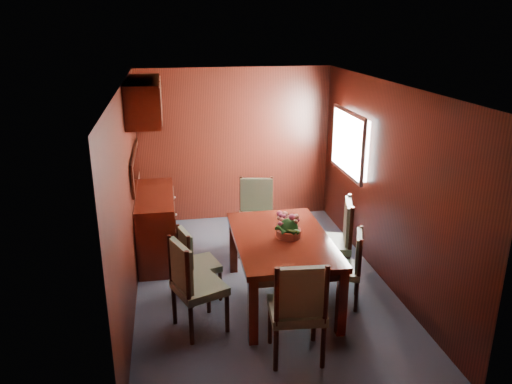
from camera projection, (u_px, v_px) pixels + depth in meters
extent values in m
plane|color=#393E4D|center=(262.00, 284.00, 6.12)|extent=(4.50, 4.50, 0.00)
cube|color=black|center=(128.00, 199.00, 5.48)|extent=(0.02, 4.50, 2.40)
cube|color=black|center=(385.00, 184.00, 5.97)|extent=(0.02, 4.50, 2.40)
cube|color=black|center=(235.00, 145.00, 7.82)|extent=(3.00, 0.02, 2.40)
cube|color=black|center=(320.00, 290.00, 3.63)|extent=(3.00, 0.02, 2.40)
cube|color=black|center=(263.00, 85.00, 5.33)|extent=(3.00, 4.50, 0.02)
cube|color=white|center=(352.00, 143.00, 6.91)|extent=(0.14, 1.10, 0.80)
cube|color=#B2B2B7|center=(347.00, 143.00, 6.90)|extent=(0.04, 1.20, 0.90)
cube|color=black|center=(135.00, 167.00, 6.38)|extent=(0.03, 1.36, 0.41)
cube|color=silver|center=(137.00, 167.00, 6.39)|extent=(0.01, 1.30, 0.35)
cube|color=black|center=(144.00, 100.00, 6.14)|extent=(0.40, 1.40, 0.50)
cube|color=black|center=(157.00, 225.00, 6.69)|extent=(0.48, 1.40, 0.90)
cube|color=black|center=(253.00, 312.00, 4.88)|extent=(0.09, 0.09, 0.72)
cube|color=black|center=(342.00, 303.00, 5.03)|extent=(0.09, 0.09, 0.72)
cube|color=black|center=(233.00, 246.00, 6.31)|extent=(0.09, 0.09, 0.72)
cube|color=black|center=(303.00, 241.00, 6.45)|extent=(0.09, 0.09, 0.72)
cube|color=black|center=(282.00, 247.00, 5.57)|extent=(0.93, 1.55, 0.10)
cube|color=black|center=(282.00, 240.00, 5.54)|extent=(1.05, 1.67, 0.06)
cylinder|color=black|center=(174.00, 306.00, 5.25)|extent=(0.05, 0.05, 0.41)
cylinder|color=black|center=(191.00, 326.00, 4.91)|extent=(0.05, 0.05, 0.41)
cylinder|color=black|center=(208.00, 296.00, 5.45)|extent=(0.05, 0.05, 0.41)
cylinder|color=black|center=(227.00, 314.00, 5.11)|extent=(0.05, 0.05, 0.41)
cube|color=#5B6B51|center=(199.00, 287.00, 5.09)|extent=(0.61, 0.62, 0.08)
cylinder|color=black|center=(171.00, 260.00, 5.07)|extent=(0.05, 0.05, 0.55)
cylinder|color=black|center=(188.00, 277.00, 4.73)|extent=(0.05, 0.05, 0.55)
cube|color=#5B6B51|center=(181.00, 266.00, 4.90)|extent=(0.22, 0.44, 0.46)
cylinder|color=black|center=(181.00, 279.00, 5.86)|extent=(0.04, 0.04, 0.35)
cylinder|color=black|center=(192.00, 293.00, 5.56)|extent=(0.04, 0.04, 0.35)
cylinder|color=black|center=(209.00, 273.00, 6.01)|extent=(0.04, 0.04, 0.35)
cylinder|color=black|center=(220.00, 286.00, 5.70)|extent=(0.04, 0.04, 0.35)
cube|color=#5B6B51|center=(200.00, 265.00, 5.71)|extent=(0.50, 0.51, 0.07)
cylinder|color=black|center=(179.00, 243.00, 5.71)|extent=(0.04, 0.04, 0.47)
cylinder|color=black|center=(189.00, 256.00, 5.40)|extent=(0.04, 0.04, 0.47)
cube|color=#5B6B51|center=(185.00, 248.00, 5.56)|extent=(0.16, 0.38, 0.40)
cylinder|color=black|center=(356.00, 297.00, 5.48)|extent=(0.04, 0.04, 0.35)
cylinder|color=black|center=(357.00, 281.00, 5.81)|extent=(0.04, 0.04, 0.35)
cylinder|color=black|center=(325.00, 294.00, 5.54)|extent=(0.04, 0.04, 0.35)
cylinder|color=black|center=(327.00, 279.00, 5.87)|extent=(0.04, 0.04, 0.35)
cube|color=#5B6B51|center=(342.00, 270.00, 5.60)|extent=(0.52, 0.53, 0.07)
cylinder|color=black|center=(360.00, 259.00, 5.32)|extent=(0.04, 0.04, 0.47)
cylinder|color=black|center=(360.00, 245.00, 5.66)|extent=(0.04, 0.04, 0.47)
cube|color=#5B6B51|center=(358.00, 250.00, 5.49)|extent=(0.19, 0.37, 0.40)
cylinder|color=black|center=(347.00, 274.00, 5.91)|extent=(0.05, 0.05, 0.43)
cylinder|color=black|center=(345.00, 257.00, 6.32)|extent=(0.05, 0.05, 0.43)
cylinder|color=black|center=(312.00, 272.00, 5.95)|extent=(0.05, 0.05, 0.43)
cylinder|color=black|center=(312.00, 256.00, 6.36)|extent=(0.05, 0.05, 0.43)
cube|color=#5B6B51|center=(330.00, 244.00, 6.04)|extent=(0.60, 0.62, 0.09)
cylinder|color=black|center=(351.00, 230.00, 5.72)|extent=(0.05, 0.05, 0.57)
cylinder|color=black|center=(348.00, 216.00, 6.14)|extent=(0.05, 0.05, 0.57)
cube|color=#5B6B51|center=(348.00, 221.00, 5.92)|extent=(0.19, 0.46, 0.48)
cylinder|color=black|center=(276.00, 351.00, 4.54)|extent=(0.05, 0.05, 0.43)
cylinder|color=black|center=(323.00, 348.00, 4.58)|extent=(0.05, 0.05, 0.43)
cylinder|color=black|center=(270.00, 324.00, 4.93)|extent=(0.05, 0.05, 0.43)
cylinder|color=black|center=(314.00, 322.00, 4.97)|extent=(0.05, 0.05, 0.43)
cube|color=#5B6B51|center=(296.00, 310.00, 4.66)|extent=(0.54, 0.52, 0.09)
cylinder|color=black|center=(277.00, 297.00, 4.34)|extent=(0.05, 0.05, 0.57)
cylinder|color=black|center=(326.00, 294.00, 4.38)|extent=(0.05, 0.05, 0.57)
cube|color=#5B6B51|center=(301.00, 292.00, 4.37)|extent=(0.46, 0.10, 0.48)
cylinder|color=black|center=(271.00, 232.00, 7.08)|extent=(0.05, 0.05, 0.42)
cylinder|color=black|center=(242.00, 232.00, 7.09)|extent=(0.05, 0.05, 0.42)
cylinder|color=black|center=(272.00, 244.00, 6.70)|extent=(0.05, 0.05, 0.42)
cylinder|color=black|center=(240.00, 244.00, 6.71)|extent=(0.05, 0.05, 0.42)
cube|color=#5B6B51|center=(256.00, 220.00, 6.80)|extent=(0.57, 0.56, 0.09)
cylinder|color=black|center=(272.00, 196.00, 6.91)|extent=(0.05, 0.05, 0.55)
cylinder|color=black|center=(241.00, 195.00, 6.92)|extent=(0.05, 0.05, 0.55)
cube|color=#5B6B51|center=(257.00, 195.00, 6.89)|extent=(0.45, 0.15, 0.47)
cylinder|color=#B34A36|center=(289.00, 233.00, 5.53)|extent=(0.28, 0.28, 0.08)
sphere|color=#22561C|center=(289.00, 228.00, 5.51)|extent=(0.21, 0.21, 0.21)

